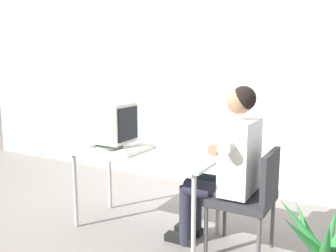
{
  "coord_description": "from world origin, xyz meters",
  "views": [
    {
      "loc": [
        1.67,
        -2.58,
        1.48
      ],
      "look_at": [
        0.23,
        0.0,
        0.96
      ],
      "focal_mm": 39.35,
      "sensor_mm": 36.0,
      "label": 1
    }
  ],
  "objects_px": {
    "crt_monitor": "(109,123)",
    "person_seated": "(227,162)",
    "desk": "(145,160)",
    "office_chair": "(249,194)",
    "keyboard": "(134,150)"
  },
  "relations": [
    {
      "from": "crt_monitor",
      "to": "person_seated",
      "type": "relative_size",
      "value": 0.33
    },
    {
      "from": "person_seated",
      "to": "desk",
      "type": "bearing_deg",
      "value": -177.15
    },
    {
      "from": "office_chair",
      "to": "keyboard",
      "type": "bearing_deg",
      "value": -176.26
    },
    {
      "from": "crt_monitor",
      "to": "person_seated",
      "type": "bearing_deg",
      "value": 1.16
    },
    {
      "from": "crt_monitor",
      "to": "office_chair",
      "type": "bearing_deg",
      "value": 1.0
    },
    {
      "from": "desk",
      "to": "crt_monitor",
      "type": "relative_size",
      "value": 2.99
    },
    {
      "from": "keyboard",
      "to": "office_chair",
      "type": "distance_m",
      "value": 1.04
    },
    {
      "from": "desk",
      "to": "keyboard",
      "type": "bearing_deg",
      "value": -162.54
    },
    {
      "from": "desk",
      "to": "office_chair",
      "type": "bearing_deg",
      "value": 2.29
    },
    {
      "from": "keyboard",
      "to": "office_chair",
      "type": "height_order",
      "value": "office_chair"
    },
    {
      "from": "desk",
      "to": "crt_monitor",
      "type": "distance_m",
      "value": 0.49
    },
    {
      "from": "office_chair",
      "to": "crt_monitor",
      "type": "bearing_deg",
      "value": -179.0
    },
    {
      "from": "person_seated",
      "to": "crt_monitor",
      "type": "bearing_deg",
      "value": -178.84
    },
    {
      "from": "office_chair",
      "to": "person_seated",
      "type": "relative_size",
      "value": 0.64
    },
    {
      "from": "crt_monitor",
      "to": "office_chair",
      "type": "xyz_separation_m",
      "value": [
        1.3,
        0.02,
        -0.45
      ]
    }
  ]
}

